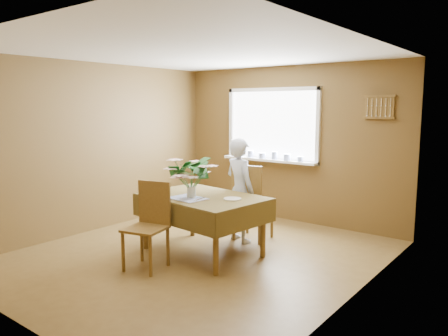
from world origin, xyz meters
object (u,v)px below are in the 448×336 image
Objects in this scene: seated_woman at (240,190)px; flower_bouquet at (191,172)px; dining_table at (202,203)px; chair_far at (250,200)px; chair_near at (149,221)px.

flower_bouquet is at bearing 99.34° from seated_woman.
seated_woman reaches higher than dining_table.
flower_bouquet reaches higher than chair_far.
dining_table is 0.76m from chair_near.
seated_woman is at bearing 36.82° from chair_far.
chair_near is 0.78m from flower_bouquet.
dining_table is at bearing 79.71° from flower_bouquet.
chair_near is (-0.18, -0.73, -0.12)m from dining_table.
chair_near is at bearing 70.08° from chair_far.
seated_woman is 2.52× the size of flower_bouquet.
flower_bouquet is (-0.03, -0.17, 0.41)m from dining_table.
flower_bouquet is at bearing 70.78° from chair_far.
flower_bouquet is (-0.22, -0.97, 0.48)m from chair_far.
seated_woman is (-0.11, -0.10, 0.14)m from chair_far.
chair_near is at bearing 96.43° from seated_woman.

